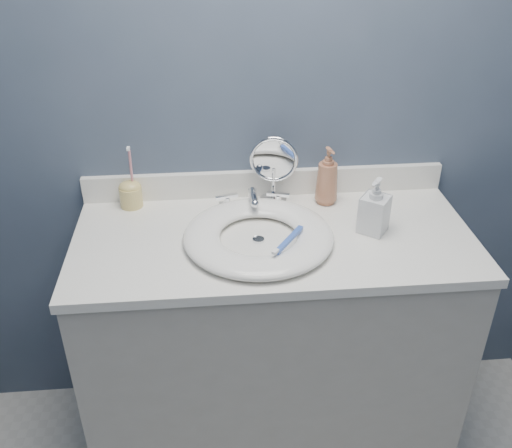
{
  "coord_description": "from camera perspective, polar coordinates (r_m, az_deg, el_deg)",
  "views": [
    {
      "loc": [
        -0.19,
        -0.49,
        1.81
      ],
      "look_at": [
        -0.06,
        0.94,
        0.94
      ],
      "focal_mm": 40.0,
      "sensor_mm": 36.0,
      "label": 1
    }
  ],
  "objects": [
    {
      "name": "drain",
      "position": [
        1.71,
        0.24,
        -1.6
      ],
      "size": [
        0.04,
        0.04,
        0.01
      ],
      "primitive_type": "cylinder",
      "color": "silver",
      "rests_on": "countertop"
    },
    {
      "name": "makeup_mirror",
      "position": [
        1.86,
        1.78,
        5.74
      ],
      "size": [
        0.16,
        0.09,
        0.23
      ],
      "rotation": [
        0.0,
        0.0,
        -0.15
      ],
      "color": "silver",
      "rests_on": "countertop"
    },
    {
      "name": "soap_bottle_clear",
      "position": [
        1.75,
        11.81,
        1.81
      ],
      "size": [
        0.11,
        0.11,
        0.18
      ],
      "primitive_type": "imported",
      "rotation": [
        0.0,
        0.0,
        -0.63
      ],
      "color": "silver",
      "rests_on": "countertop"
    },
    {
      "name": "faucet",
      "position": [
        1.86,
        -0.33,
        2.28
      ],
      "size": [
        0.25,
        0.13,
        0.07
      ],
      "color": "silver",
      "rests_on": "countertop"
    },
    {
      "name": "toothbrush_holder",
      "position": [
        1.92,
        -12.43,
        3.05
      ],
      "size": [
        0.07,
        0.07,
        0.21
      ],
      "rotation": [
        0.0,
        0.0,
        0.3
      ],
      "color": "#DCC36E",
      "rests_on": "countertop"
    },
    {
      "name": "basin",
      "position": [
        1.7,
        0.24,
        -1.17
      ],
      "size": [
        0.45,
        0.45,
        0.04
      ],
      "primitive_type": null,
      "color": "white",
      "rests_on": "countertop"
    },
    {
      "name": "vanity_cabinet",
      "position": [
        2.02,
        1.58,
        -12.09
      ],
      "size": [
        1.2,
        0.55,
        0.85
      ],
      "primitive_type": "cube",
      "color": "#B6B1A7",
      "rests_on": "ground"
    },
    {
      "name": "back_wall",
      "position": [
        1.85,
        0.93,
        11.94
      ],
      "size": [
        2.2,
        0.02,
        2.4
      ],
      "primitive_type": "cube",
      "color": "#3F4C5F",
      "rests_on": "ground"
    },
    {
      "name": "backsplash",
      "position": [
        1.94,
        0.9,
        4.15
      ],
      "size": [
        1.22,
        0.02,
        0.09
      ],
      "primitive_type": "cube",
      "color": "white",
      "rests_on": "countertop"
    },
    {
      "name": "soap_bottle_amber",
      "position": [
        1.89,
        7.15,
        4.79
      ],
      "size": [
        0.09,
        0.09,
        0.2
      ],
      "primitive_type": "imported",
      "rotation": [
        0.0,
        0.0,
        0.2
      ],
      "color": "#A96B4C",
      "rests_on": "countertop"
    },
    {
      "name": "countertop",
      "position": [
        1.75,
        1.78,
        -1.51
      ],
      "size": [
        1.22,
        0.57,
        0.03
      ],
      "primitive_type": "cube",
      "color": "white",
      "rests_on": "vanity_cabinet"
    },
    {
      "name": "toothbrush_lying",
      "position": [
        1.63,
        3.23,
        -1.67
      ],
      "size": [
        0.11,
        0.15,
        0.02
      ],
      "rotation": [
        0.0,
        0.0,
        0.96
      ],
      "color": "#3459BA",
      "rests_on": "basin"
    }
  ]
}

